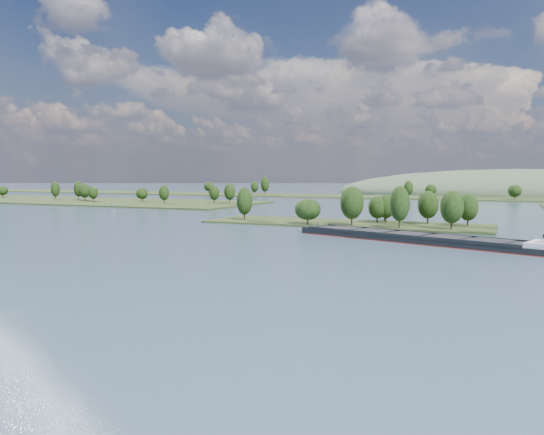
% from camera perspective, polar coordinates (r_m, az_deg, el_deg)
% --- Properties ---
extents(ground, '(1800.00, 1800.00, 0.00)m').
position_cam_1_polar(ground, '(133.82, 0.53, -2.97)').
color(ground, '#3D586A').
rests_on(ground, ground).
extents(tree_island, '(100.00, 30.64, 14.78)m').
position_cam_1_polar(tree_island, '(186.16, 9.66, 0.38)').
color(tree_island, '#233015').
rests_on(tree_island, ground).
extents(left_bank, '(300.00, 80.00, 14.24)m').
position_cam_1_polar(left_bank, '(385.39, -23.12, 1.82)').
color(left_bank, '#233015').
rests_on(left_bank, ground).
extents(back_shoreline, '(900.00, 60.00, 16.25)m').
position_cam_1_polar(back_shoreline, '(404.17, 17.76, 2.07)').
color(back_shoreline, '#233015').
rests_on(back_shoreline, ground).
extents(hill_west, '(320.00, 160.00, 44.00)m').
position_cam_1_polar(hill_west, '(501.96, 24.87, 2.26)').
color(hill_west, '#3B4C34').
rests_on(hill_west, ground).
extents(cargo_barge, '(79.20, 35.13, 10.89)m').
position_cam_1_polar(cargo_barge, '(140.22, 19.06, -2.31)').
color(cargo_barge, black).
rests_on(cargo_barge, ground).
extents(motorboat, '(5.65, 3.83, 2.04)m').
position_cam_1_polar(motorboat, '(297.80, -16.69, 1.29)').
color(motorboat, silver).
rests_on(motorboat, ground).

